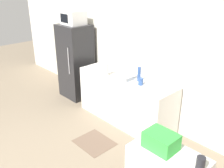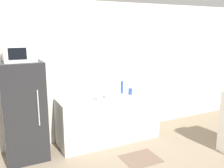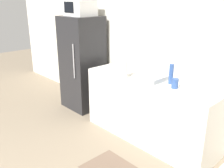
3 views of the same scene
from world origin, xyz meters
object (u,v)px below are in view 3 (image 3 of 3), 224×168
object	(u,v)px
bottle_tall	(171,74)
bottle_short	(175,83)
paper_towel_roll	(124,69)
refrigerator	(82,63)
microwave	(80,7)

from	to	relation	value
bottle_tall	bottle_short	bearing A→B (deg)	-38.45
bottle_tall	paper_towel_roll	world-z (taller)	bottle_tall
bottle_tall	bottle_short	size ratio (longest dim) A/B	2.10
refrigerator	microwave	bearing A→B (deg)	-107.99
refrigerator	bottle_short	world-z (taller)	refrigerator
refrigerator	paper_towel_roll	bearing A→B (deg)	-10.16
bottle_tall	paper_towel_roll	xyz separation A→B (m)	(-0.58, -0.24, -0.01)
microwave	bottle_tall	bearing A→B (deg)	0.81
microwave	refrigerator	bearing A→B (deg)	72.01
bottle_tall	bottle_short	world-z (taller)	bottle_tall
bottle_tall	paper_towel_roll	distance (m)	0.63
paper_towel_roll	bottle_short	bearing A→B (deg)	11.34
microwave	paper_towel_roll	size ratio (longest dim) A/B	1.92
bottle_tall	microwave	bearing A→B (deg)	-179.19
bottle_short	paper_towel_roll	xyz separation A→B (m)	(-0.70, -0.14, 0.06)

